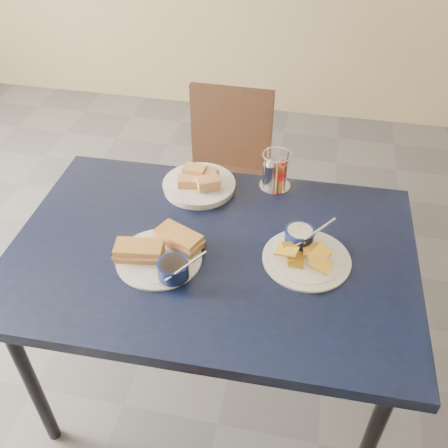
% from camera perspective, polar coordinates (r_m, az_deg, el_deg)
% --- Properties ---
extents(ground, '(6.00, 6.00, 0.00)m').
position_cam_1_polar(ground, '(2.03, -0.76, -21.89)').
color(ground, '#4D4C51').
rests_on(ground, ground).
extents(dining_table, '(1.25, 0.85, 0.75)m').
position_cam_1_polar(dining_table, '(1.57, -1.38, -4.52)').
color(dining_table, black).
rests_on(dining_table, ground).
extents(chair_far, '(0.39, 0.37, 0.82)m').
position_cam_1_polar(chair_far, '(2.39, 0.33, 6.84)').
color(chair_far, black).
rests_on(chair_far, ground).
extents(sandwich_plate, '(0.30, 0.26, 0.12)m').
position_cam_1_polar(sandwich_plate, '(1.48, -7.11, -3.37)').
color(sandwich_plate, white).
rests_on(sandwich_plate, dining_table).
extents(plantain_plate, '(0.26, 0.26, 0.12)m').
position_cam_1_polar(plantain_plate, '(1.51, 9.11, -2.96)').
color(plantain_plate, white).
rests_on(plantain_plate, dining_table).
extents(bread_basket, '(0.25, 0.25, 0.07)m').
position_cam_1_polar(bread_basket, '(1.75, -2.84, 4.66)').
color(bread_basket, white).
rests_on(bread_basket, dining_table).
extents(condiment_caddy, '(0.11, 0.11, 0.14)m').
position_cam_1_polar(condiment_caddy, '(1.74, 5.77, 5.83)').
color(condiment_caddy, silver).
rests_on(condiment_caddy, dining_table).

